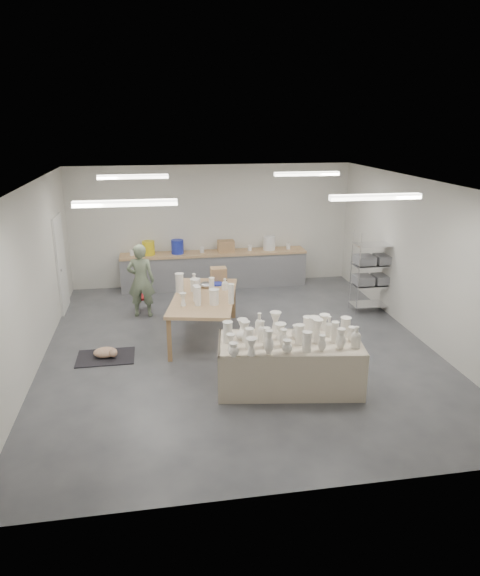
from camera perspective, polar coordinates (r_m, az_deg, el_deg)
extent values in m
plane|color=#424449|center=(9.62, -0.19, -6.50)|extent=(8.00, 8.00, 0.00)
cube|color=white|center=(8.81, -0.21, 11.48)|extent=(7.00, 8.00, 0.02)
cube|color=silver|center=(12.96, -3.11, 6.92)|extent=(7.00, 0.02, 3.00)
cube|color=silver|center=(5.46, 6.77, -9.38)|extent=(7.00, 0.02, 3.00)
cube|color=silver|center=(9.23, -22.18, 0.96)|extent=(0.02, 8.00, 3.00)
cube|color=silver|center=(10.25, 19.51, 2.89)|extent=(0.02, 8.00, 3.00)
cube|color=white|center=(11.79, -19.26, 2.55)|extent=(0.05, 0.90, 2.10)
cube|color=white|center=(7.22, -12.61, 9.18)|extent=(1.40, 0.12, 0.08)
cube|color=white|center=(7.90, 14.83, 9.76)|extent=(1.40, 0.12, 0.08)
cube|color=white|center=(10.69, -11.80, 12.01)|extent=(1.40, 0.12, 0.08)
cube|color=white|center=(11.16, 7.43, 12.47)|extent=(1.40, 0.12, 0.08)
cube|color=tan|center=(12.79, -2.90, 3.88)|extent=(4.60, 0.60, 0.06)
cube|color=slate|center=(12.90, -2.86, 1.94)|extent=(4.60, 0.55, 0.84)
cylinder|color=yellow|center=(12.66, -10.14, 4.41)|extent=(0.30, 0.30, 0.34)
cylinder|color=#1F2CA8|center=(12.67, -6.97, 4.57)|extent=(0.30, 0.30, 0.34)
cylinder|color=white|center=(12.97, 3.27, 4.99)|extent=(0.30, 0.30, 0.34)
cube|color=#99784A|center=(12.78, -1.57, 4.68)|extent=(0.40, 0.30, 0.28)
cylinder|color=white|center=(12.69, -11.92, 3.87)|extent=(0.10, 0.10, 0.14)
cylinder|color=white|center=(12.73, -4.25, 4.25)|extent=(0.10, 0.10, 0.14)
cylinder|color=white|center=(12.89, 1.08, 4.48)|extent=(0.10, 0.10, 0.14)
cylinder|color=white|center=(13.11, 5.40, 4.63)|extent=(0.10, 0.10, 0.14)
cylinder|color=silver|center=(11.12, 13.07, 1.40)|extent=(0.02, 0.02, 1.80)
cylinder|color=silver|center=(11.46, 16.95, 1.57)|extent=(0.02, 0.02, 1.80)
cylinder|color=silver|center=(11.51, 12.25, 2.02)|extent=(0.02, 0.02, 1.80)
cylinder|color=silver|center=(11.84, 16.03, 2.18)|extent=(0.02, 0.02, 1.80)
cube|color=silver|center=(11.70, 14.31, -1.72)|extent=(0.88, 0.48, 0.02)
cube|color=silver|center=(11.56, 14.48, 0.37)|extent=(0.88, 0.48, 0.02)
cube|color=silver|center=(11.44, 14.65, 2.52)|extent=(0.88, 0.48, 0.02)
cube|color=silver|center=(11.33, 14.83, 4.71)|extent=(0.88, 0.48, 0.02)
cube|color=slate|center=(11.44, 13.52, 0.89)|extent=(0.38, 0.42, 0.18)
cube|color=slate|center=(11.62, 15.52, 0.99)|extent=(0.38, 0.42, 0.18)
cube|color=slate|center=(11.32, 13.68, 3.07)|extent=(0.38, 0.42, 0.18)
cube|color=slate|center=(11.50, 15.70, 3.13)|extent=(0.38, 0.42, 0.18)
cube|color=olive|center=(8.15, 5.47, -8.76)|extent=(2.06, 1.17, 0.67)
cube|color=beige|center=(7.97, 5.56, -6.06)|extent=(2.33, 1.36, 0.03)
cube|color=beige|center=(7.70, 6.45, -10.08)|extent=(2.18, 0.36, 0.77)
cube|color=beige|center=(8.56, 4.62, -6.98)|extent=(2.18, 0.36, 0.77)
cube|color=tan|center=(9.75, -4.02, -1.03)|extent=(1.58, 2.45, 0.06)
cube|color=olive|center=(8.88, -6.47, -6.01)|extent=(0.08, 0.08, 0.79)
cube|color=olive|center=(8.98, -0.11, -5.62)|extent=(0.08, 0.08, 0.79)
cube|color=olive|center=(10.86, -7.14, -1.48)|extent=(0.08, 0.08, 0.79)
cube|color=olive|center=(10.93, -1.94, -1.20)|extent=(0.08, 0.08, 0.79)
ellipsoid|color=silver|center=(10.22, -3.76, 0.36)|extent=(0.26, 0.26, 0.12)
cylinder|color=#1F2CA8|center=(10.38, -2.58, 0.47)|extent=(0.26, 0.26, 0.03)
cylinder|color=white|center=(10.42, -4.71, 0.75)|extent=(0.11, 0.11, 0.12)
cube|color=#99784A|center=(10.59, -2.40, 1.53)|extent=(0.32, 0.26, 0.28)
cube|color=black|center=(9.49, -14.69, -7.44)|extent=(1.00, 0.70, 0.02)
ellipsoid|color=white|center=(9.45, -14.74, -6.91)|extent=(0.43, 0.30, 0.18)
sphere|color=white|center=(9.34, -13.93, -7.03)|extent=(0.15, 0.15, 0.15)
imported|color=gray|center=(11.03, -10.95, 0.83)|extent=(0.63, 0.46, 1.58)
cylinder|color=#B3191C|center=(11.43, -10.79, -0.99)|extent=(0.41, 0.41, 0.04)
cylinder|color=silver|center=(11.50, -9.98, -1.73)|extent=(0.02, 0.02, 0.32)
cylinder|color=silver|center=(11.61, -11.18, -1.61)|extent=(0.02, 0.02, 0.32)
cylinder|color=silver|center=(11.36, -11.06, -2.05)|extent=(0.02, 0.02, 0.32)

